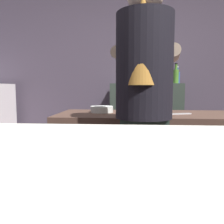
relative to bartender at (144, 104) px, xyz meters
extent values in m
cube|color=#4C4251|center=(0.04, 1.99, 0.31)|extent=(5.20, 0.10, 2.70)
cube|color=#49332A|center=(0.39, 0.46, -0.57)|extent=(2.10, 0.60, 0.93)
cube|color=#333E36|center=(0.14, 1.71, -0.45)|extent=(0.94, 0.36, 1.19)
cube|color=#26362E|center=(0.00, 0.01, -0.56)|extent=(0.28, 0.20, 0.95)
cylinder|color=black|center=(0.00, 0.01, 0.22)|extent=(0.34, 0.34, 0.61)
cone|color=#B27A33|center=(-0.02, -0.09, 0.37)|extent=(0.18, 0.18, 0.53)
cylinder|color=#C9AE93|center=(-0.14, 0.19, 0.31)|extent=(0.13, 0.33, 0.08)
cylinder|color=#C9AE93|center=(0.20, 0.13, 0.31)|extent=(0.13, 0.33, 0.08)
cylinder|color=silver|center=(-0.31, 0.52, -0.09)|extent=(0.19, 0.19, 0.05)
cube|color=silver|center=(0.28, 0.41, -0.11)|extent=(0.24, 0.11, 0.01)
cylinder|color=#30559E|center=(0.55, 1.74, 0.22)|extent=(0.07, 0.07, 0.15)
cylinder|color=#30559E|center=(0.55, 1.74, 0.33)|extent=(0.03, 0.03, 0.06)
cylinder|color=silver|center=(0.55, 1.74, 0.36)|extent=(0.04, 0.04, 0.01)
cylinder|color=#29508F|center=(0.07, 1.74, 0.21)|extent=(0.06, 0.06, 0.13)
cylinder|color=#29508F|center=(0.07, 1.74, 0.31)|extent=(0.03, 0.03, 0.05)
cylinder|color=silver|center=(0.07, 1.74, 0.34)|extent=(0.03, 0.03, 0.01)
cylinder|color=#4F882F|center=(0.51, 1.64, 0.24)|extent=(0.07, 0.07, 0.17)
cylinder|color=#4F882F|center=(0.51, 1.64, 0.36)|extent=(0.03, 0.03, 0.07)
cylinder|color=black|center=(0.51, 1.64, 0.40)|extent=(0.04, 0.04, 0.01)
camera|label=1|loc=(-0.09, -1.41, 0.10)|focal=37.20mm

